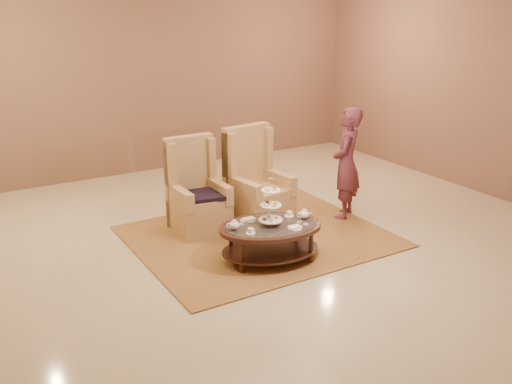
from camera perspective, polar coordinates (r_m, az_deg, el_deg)
ground at (r=7.23m, az=1.79°, el=-5.45°), size 8.00×8.00×0.00m
ceiling at (r=7.23m, az=1.79°, el=-5.45°), size 8.00×8.00×0.02m
wall_back at (r=10.27m, az=-10.37°, el=11.70°), size 8.00×0.04×3.50m
wall_right at (r=9.45m, az=23.21°, el=9.91°), size 0.04×8.00×3.50m
rug at (r=7.50m, az=0.26°, el=-4.45°), size 3.18×2.65×0.02m
tea_table at (r=6.71m, az=1.46°, el=-3.95°), size 1.39×1.10×1.03m
armchair_left at (r=7.66m, az=-5.98°, el=-0.72°), size 0.68×0.70×1.25m
armchair_right at (r=7.85m, az=-0.08°, el=0.07°), size 0.81×0.84×1.34m
person at (r=8.03m, az=9.04°, el=2.81°), size 0.68×0.66×1.58m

